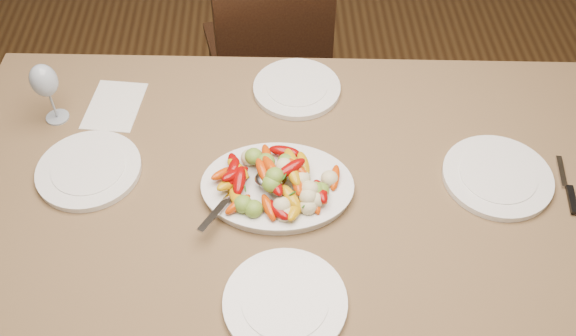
# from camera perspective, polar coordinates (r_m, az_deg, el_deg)

# --- Properties ---
(floor) EXTENTS (6.00, 6.00, 0.00)m
(floor) POSITION_cam_1_polar(r_m,az_deg,el_deg) (2.40, -4.06, -10.66)
(floor) COLOR #382411
(floor) RESTS_ON ground
(dining_table) EXTENTS (1.90, 1.14, 0.76)m
(dining_table) POSITION_cam_1_polar(r_m,az_deg,el_deg) (2.01, 0.00, -8.28)
(dining_table) COLOR brown
(dining_table) RESTS_ON ground
(chair_far) EXTENTS (0.50, 0.50, 0.95)m
(chair_far) POSITION_cam_1_polar(r_m,az_deg,el_deg) (2.56, -2.07, 10.47)
(chair_far) COLOR black
(chair_far) RESTS_ON ground
(serving_platter) EXTENTS (0.40, 0.31, 0.02)m
(serving_platter) POSITION_cam_1_polar(r_m,az_deg,el_deg) (1.68, -0.95, -1.79)
(serving_platter) COLOR white
(serving_platter) RESTS_ON dining_table
(roasted_vegetables) EXTENTS (0.33, 0.23, 0.09)m
(roasted_vegetables) POSITION_cam_1_polar(r_m,az_deg,el_deg) (1.63, -0.97, -0.53)
(roasted_vegetables) COLOR #7B0403
(roasted_vegetables) RESTS_ON serving_platter
(serving_spoon) EXTENTS (0.27, 0.19, 0.03)m
(serving_spoon) POSITION_cam_1_polar(r_m,az_deg,el_deg) (1.63, -3.30, -1.95)
(serving_spoon) COLOR #9EA0A8
(serving_spoon) RESTS_ON serving_platter
(plate_left) EXTENTS (0.28, 0.28, 0.02)m
(plate_left) POSITION_cam_1_polar(r_m,az_deg,el_deg) (1.80, -17.27, -0.17)
(plate_left) COLOR white
(plate_left) RESTS_ON dining_table
(plate_right) EXTENTS (0.29, 0.29, 0.02)m
(plate_right) POSITION_cam_1_polar(r_m,az_deg,el_deg) (1.79, 18.11, -0.76)
(plate_right) COLOR white
(plate_right) RESTS_ON dining_table
(plate_far) EXTENTS (0.26, 0.26, 0.02)m
(plate_far) POSITION_cam_1_polar(r_m,az_deg,el_deg) (1.95, 0.79, 7.07)
(plate_far) COLOR white
(plate_far) RESTS_ON dining_table
(plate_near) EXTENTS (0.28, 0.28, 0.02)m
(plate_near) POSITION_cam_1_polar(r_m,az_deg,el_deg) (1.49, -0.26, -11.88)
(plate_near) COLOR white
(plate_near) RESTS_ON dining_table
(wine_glass) EXTENTS (0.08, 0.08, 0.20)m
(wine_glass) POSITION_cam_1_polar(r_m,az_deg,el_deg) (1.92, -20.55, 6.37)
(wine_glass) COLOR #8C99A5
(wine_glass) RESTS_ON dining_table
(menu_card) EXTENTS (0.18, 0.23, 0.00)m
(menu_card) POSITION_cam_1_polar(r_m,az_deg,el_deg) (1.97, -15.16, 5.37)
(menu_card) COLOR silver
(menu_card) RESTS_ON dining_table
(table_knife) EXTENTS (0.05, 0.20, 0.01)m
(table_knife) POSITION_cam_1_polar(r_m,az_deg,el_deg) (1.84, 23.54, -1.59)
(table_knife) COLOR #9EA0A8
(table_knife) RESTS_ON dining_table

